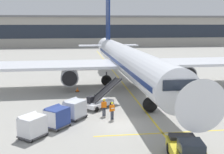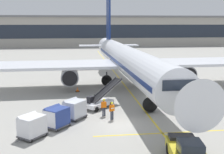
% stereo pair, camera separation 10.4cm
% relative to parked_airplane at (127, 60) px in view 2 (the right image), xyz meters
% --- Properties ---
extents(ground_plane, '(600.00, 600.00, 0.00)m').
position_rel_parked_airplane_xyz_m(ground_plane, '(-3.33, -15.74, -3.84)').
color(ground_plane, '#9E9B93').
extents(parked_airplane, '(37.56, 47.58, 16.02)m').
position_rel_parked_airplane_xyz_m(parked_airplane, '(0.00, 0.00, 0.00)').
color(parked_airplane, silver).
rests_on(parked_airplane, ground).
extents(belt_loader, '(4.73, 4.63, 2.87)m').
position_rel_parked_airplane_xyz_m(belt_loader, '(-4.72, -9.97, -3.00)').
color(belt_loader, silver).
rests_on(belt_loader, ground).
extents(baggage_cart_lead, '(2.50, 2.62, 1.91)m').
position_rel_parked_airplane_xyz_m(baggage_cart_lead, '(-7.49, -13.35, -2.85)').
color(baggage_cart_lead, '#515156').
rests_on(baggage_cart_lead, ground).
extents(baggage_cart_second, '(2.50, 2.62, 1.91)m').
position_rel_parked_airplane_xyz_m(baggage_cart_second, '(-9.05, -15.58, -2.85)').
color(baggage_cart_second, '#515156').
rests_on(baggage_cart_second, ground).
extents(baggage_cart_third, '(2.50, 2.62, 1.91)m').
position_rel_parked_airplane_xyz_m(baggage_cart_third, '(-10.88, -17.58, -2.85)').
color(baggage_cart_third, '#515156').
rests_on(baggage_cart_third, ground).
extents(pushback_tug, '(2.69, 4.65, 1.83)m').
position_rel_parked_airplane_xyz_m(pushback_tug, '(-0.13, -23.35, -3.02)').
color(pushback_tug, gold).
rests_on(pushback_tug, ground).
extents(ground_crew_by_loader, '(0.56, 0.31, 1.74)m').
position_rel_parked_airplane_xyz_m(ground_crew_by_loader, '(-4.59, -12.89, -2.85)').
color(ground_crew_by_loader, '#333847').
rests_on(ground_crew_by_loader, ground).
extents(ground_crew_by_carts, '(0.53, 0.37, 1.74)m').
position_rel_parked_airplane_xyz_m(ground_crew_by_carts, '(-3.93, -14.10, -2.85)').
color(ground_crew_by_carts, '#333847').
rests_on(ground_crew_by_carts, ground).
extents(safety_cone_engine_keepout, '(0.54, 0.54, 0.62)m').
position_rel_parked_airplane_xyz_m(safety_cone_engine_keepout, '(-7.12, -2.29, -3.54)').
color(safety_cone_engine_keepout, black).
rests_on(safety_cone_engine_keepout, ground).
extents(apron_guidance_line_lead_in, '(0.20, 110.00, 0.01)m').
position_rel_parked_airplane_xyz_m(apron_guidance_line_lead_in, '(-0.15, -0.89, -3.84)').
color(apron_guidance_line_lead_in, yellow).
rests_on(apron_guidance_line_lead_in, ground).
extents(apron_guidance_line_stop_bar, '(12.00, 0.20, 0.01)m').
position_rel_parked_airplane_xyz_m(apron_guidance_line_stop_bar, '(0.02, -18.05, -3.84)').
color(apron_guidance_line_stop_bar, yellow).
rests_on(apron_guidance_line_stop_bar, ground).
extents(terminal_building, '(147.74, 22.25, 11.83)m').
position_rel_parked_airplane_xyz_m(terminal_building, '(-3.06, 80.31, 2.02)').
color(terminal_building, '#A8A399').
rests_on(terminal_building, ground).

